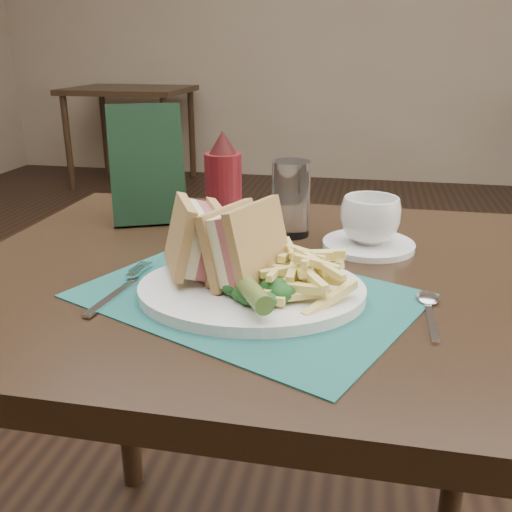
# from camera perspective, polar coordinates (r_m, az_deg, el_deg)

# --- Properties ---
(floor) EXTENTS (7.00, 7.00, 0.00)m
(floor) POSITION_cam_1_polar(r_m,az_deg,el_deg) (1.67, 3.68, -19.10)
(floor) COLOR black
(floor) RESTS_ON ground
(wall_back) EXTENTS (6.00, 0.00, 6.00)m
(wall_back) POSITION_cam_1_polar(r_m,az_deg,el_deg) (4.90, 9.38, 7.64)
(wall_back) COLOR gray
(wall_back) RESTS_ON ground
(table_main) EXTENTS (0.90, 0.75, 0.75)m
(table_main) POSITION_cam_1_polar(r_m,az_deg,el_deg) (1.05, 0.16, -20.41)
(table_main) COLOR black
(table_main) RESTS_ON ground
(table_bg_left) EXTENTS (0.90, 0.75, 0.75)m
(table_bg_left) POSITION_cam_1_polar(r_m,az_deg,el_deg) (4.72, -12.23, 11.61)
(table_bg_left) COLOR black
(table_bg_left) RESTS_ON ground
(placemat) EXTENTS (0.50, 0.44, 0.00)m
(placemat) POSITION_cam_1_polar(r_m,az_deg,el_deg) (0.76, -0.89, -3.98)
(placemat) COLOR #1C5A54
(placemat) RESTS_ON table_main
(plate) EXTENTS (0.33, 0.28, 0.01)m
(plate) POSITION_cam_1_polar(r_m,az_deg,el_deg) (0.75, -0.45, -3.46)
(plate) COLOR white
(plate) RESTS_ON placemat
(sandwich_half_a) EXTENTS (0.12, 0.13, 0.11)m
(sandwich_half_a) POSITION_cam_1_polar(r_m,az_deg,el_deg) (0.77, -7.62, 1.64)
(sandwich_half_a) COLOR tan
(sandwich_half_a) RESTS_ON plate
(sandwich_half_b) EXTENTS (0.11, 0.13, 0.11)m
(sandwich_half_b) POSITION_cam_1_polar(r_m,az_deg,el_deg) (0.75, -2.37, 1.56)
(sandwich_half_b) COLOR tan
(sandwich_half_b) RESTS_ON plate
(kale_garnish) EXTENTS (0.11, 0.08, 0.03)m
(kale_garnish) POSITION_cam_1_polar(r_m,az_deg,el_deg) (0.70, -0.29, -3.61)
(kale_garnish) COLOR #163D19
(kale_garnish) RESTS_ON plate
(pickle_spear) EXTENTS (0.08, 0.12, 0.03)m
(pickle_spear) POSITION_cam_1_polar(r_m,az_deg,el_deg) (0.69, -0.79, -3.16)
(pickle_spear) COLOR #4B6325
(pickle_spear) RESTS_ON plate
(fries_pile) EXTENTS (0.18, 0.20, 0.06)m
(fries_pile) POSITION_cam_1_polar(r_m,az_deg,el_deg) (0.74, 4.49, -0.88)
(fries_pile) COLOR #FCE87E
(fries_pile) RESTS_ON plate
(fork) EXTENTS (0.05, 0.17, 0.01)m
(fork) POSITION_cam_1_polar(r_m,az_deg,el_deg) (0.79, -13.32, -2.86)
(fork) COLOR silver
(fork) RESTS_ON placemat
(spoon) EXTENTS (0.03, 0.15, 0.01)m
(spoon) POSITION_cam_1_polar(r_m,az_deg,el_deg) (0.74, 17.03, -5.37)
(spoon) COLOR silver
(spoon) RESTS_ON table_main
(saucer) EXTENTS (0.17, 0.17, 0.01)m
(saucer) POSITION_cam_1_polar(r_m,az_deg,el_deg) (0.95, 11.17, 1.10)
(saucer) COLOR white
(saucer) RESTS_ON table_main
(coffee_cup) EXTENTS (0.13, 0.13, 0.08)m
(coffee_cup) POSITION_cam_1_polar(r_m,az_deg,el_deg) (0.94, 11.35, 3.57)
(coffee_cup) COLOR white
(coffee_cup) RESTS_ON saucer
(drinking_glass) EXTENTS (0.07, 0.07, 0.13)m
(drinking_glass) POSITION_cam_1_polar(r_m,az_deg,el_deg) (0.99, 3.51, 5.74)
(drinking_glass) COLOR white
(drinking_glass) RESTS_ON table_main
(ketchup_bottle) EXTENTS (0.08, 0.08, 0.19)m
(ketchup_bottle) POSITION_cam_1_polar(r_m,az_deg,el_deg) (0.94, -3.27, 6.79)
(ketchup_bottle) COLOR #590F15
(ketchup_bottle) RESTS_ON table_main
(check_presenter) EXTENTS (0.16, 0.13, 0.21)m
(check_presenter) POSITION_cam_1_polar(r_m,az_deg,el_deg) (1.08, -10.84, 8.95)
(check_presenter) COLOR black
(check_presenter) RESTS_ON table_main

